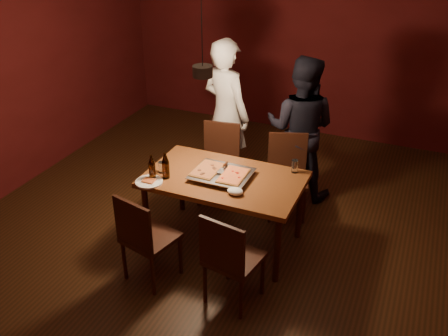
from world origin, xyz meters
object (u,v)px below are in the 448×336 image
at_px(chair_far_left, 220,155).
at_px(diner_white, 226,114).
at_px(chair_far_right, 287,167).
at_px(beer_bottle_a, 152,167).
at_px(pizza_tray, 222,175).
at_px(beer_bottle_b, 166,166).
at_px(diner_dark, 300,128).
at_px(dining_table, 224,184).
at_px(plate_slice, 149,182).
at_px(chair_near_left, 143,232).
at_px(pendant_lamp, 203,70).
at_px(chair_near_right, 229,254).

relative_size(chair_far_left, diner_white, 0.27).
xyz_separation_m(chair_far_right, beer_bottle_a, (-1.01, -1.11, 0.34)).
distance_m(pizza_tray, beer_bottle_b, 0.54).
height_order(chair_far_right, diner_white, diner_white).
height_order(chair_far_right, diner_dark, diner_dark).
height_order(chair_far_right, beer_bottle_a, beer_bottle_a).
distance_m(chair_far_right, beer_bottle_a, 1.54).
bearing_deg(dining_table, beer_bottle_a, -154.75).
xyz_separation_m(pizza_tray, diner_white, (-0.45, 1.16, 0.12)).
distance_m(pizza_tray, plate_slice, 0.69).
height_order(chair_far_left, pizza_tray, chair_far_left).
xyz_separation_m(chair_near_left, pendant_lamp, (0.19, 0.88, 1.22)).
distance_m(dining_table, chair_far_right, 0.92).
xyz_separation_m(chair_far_left, pendant_lamp, (0.17, -0.76, 1.22)).
bearing_deg(diner_dark, dining_table, 71.02).
height_order(chair_near_right, diner_white, diner_white).
distance_m(beer_bottle_b, pendant_lamp, 0.96).
xyz_separation_m(beer_bottle_b, pendant_lamp, (0.28, 0.27, 0.88)).
relative_size(beer_bottle_a, plate_slice, 0.95).
relative_size(chair_near_left, chair_near_right, 1.04).
xyz_separation_m(chair_far_right, chair_near_left, (-0.81, -1.65, 0.00)).
distance_m(dining_table, beer_bottle_a, 0.71).
relative_size(plate_slice, pendant_lamp, 0.24).
relative_size(chair_near_right, diner_dark, 0.29).
distance_m(plate_slice, diner_dark, 1.90).
relative_size(dining_table, beer_bottle_a, 6.07).
bearing_deg(plate_slice, chair_near_left, -67.00).
height_order(chair_near_right, beer_bottle_a, beer_bottle_a).
bearing_deg(pizza_tray, diner_white, 110.96).
relative_size(chair_near_left, plate_slice, 1.95).
bearing_deg(plate_slice, chair_near_right, -23.78).
distance_m(dining_table, chair_far_left, 0.91).
bearing_deg(chair_far_right, chair_near_right, 70.30).
bearing_deg(chair_far_left, beer_bottle_b, 76.31).
bearing_deg(beer_bottle_b, diner_white, 88.45).
bearing_deg(chair_near_right, beer_bottle_b, 156.86).
height_order(beer_bottle_b, diner_dark, diner_dark).
bearing_deg(beer_bottle_b, chair_near_left, -81.51).
height_order(chair_far_left, chair_far_right, same).
distance_m(chair_far_right, diner_white, 0.99).
bearing_deg(chair_near_right, pendant_lamp, 135.73).
bearing_deg(dining_table, chair_near_left, -116.45).
xyz_separation_m(pizza_tray, beer_bottle_a, (-0.59, -0.28, 0.10)).
bearing_deg(pizza_tray, chair_far_left, 114.88).
xyz_separation_m(dining_table, chair_near_right, (0.39, -0.81, -0.14)).
bearing_deg(dining_table, beer_bottle_b, -155.87).
height_order(chair_near_right, beer_bottle_b, beer_bottle_b).
xyz_separation_m(plate_slice, diner_white, (0.14, 1.52, 0.13)).
bearing_deg(chair_far_left, chair_near_right, 108.03).
bearing_deg(diner_dark, chair_far_right, 87.86).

